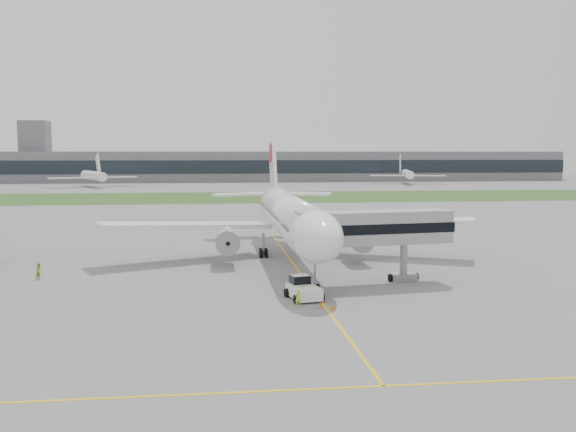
{
  "coord_description": "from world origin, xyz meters",
  "views": [
    {
      "loc": [
        -9.79,
        -75.16,
        13.53
      ],
      "look_at": [
        -0.59,
        2.0,
        5.82
      ],
      "focal_mm": 40.0,
      "sensor_mm": 36.0,
      "label": 1
    }
  ],
  "objects": [
    {
      "name": "jet_bridge",
      "position": [
        6.01,
        -11.57,
        5.75
      ],
      "size": [
        16.71,
        6.94,
        7.77
      ],
      "rotation": [
        0.0,
        0.0,
        0.14
      ],
      "color": "#A2A2A4",
      "rests_on": "ground"
    },
    {
      "name": "grass_strip",
      "position": [
        0.0,
        120.0,
        0.01
      ],
      "size": [
        600.0,
        50.0,
        0.02
      ],
      "primitive_type": "cube",
      "color": "#385A22",
      "rests_on": "ground"
    },
    {
      "name": "pushback_tug",
      "position": [
        -1.5,
        -17.21,
        0.96
      ],
      "size": [
        3.45,
        4.47,
        2.09
      ],
      "rotation": [
        0.0,
        0.0,
        0.21
      ],
      "color": "white",
      "rests_on": "ground"
    },
    {
      "name": "safety_cone_right",
      "position": [
        0.5,
        -21.76,
        0.27
      ],
      "size": [
        0.39,
        0.39,
        0.54
      ],
      "primitive_type": "cone",
      "color": "orange",
      "rests_on": "ground"
    },
    {
      "name": "ground_crew_near",
      "position": [
        -2.36,
        -20.25,
        0.75
      ],
      "size": [
        0.64,
        0.53,
        1.5
      ],
      "primitive_type": "imported",
      "rotation": [
        0.0,
        0.0,
        3.5
      ],
      "color": "#A1FD2A",
      "rests_on": "ground"
    },
    {
      "name": "control_tower",
      "position": [
        -90.0,
        232.0,
        0.0
      ],
      "size": [
        12.0,
        12.0,
        56.0
      ],
      "primitive_type": null,
      "color": "slate",
      "rests_on": "ground"
    },
    {
      "name": "ground",
      "position": [
        0.0,
        0.0,
        0.0
      ],
      "size": [
        600.0,
        600.0,
        0.0
      ],
      "primitive_type": "plane",
      "color": "gray",
      "rests_on": "ground"
    },
    {
      "name": "distant_aircraft_left",
      "position": [
        -55.9,
        183.98,
        0.0
      ],
      "size": [
        42.59,
        40.47,
        12.89
      ],
      "primitive_type": null,
      "rotation": [
        0.0,
        0.0,
        0.4
      ],
      "color": "white",
      "rests_on": "ground"
    },
    {
      "name": "airliner",
      "position": [
        0.0,
        4.87,
        5.66
      ],
      "size": [
        48.13,
        53.95,
        17.88
      ],
      "color": "white",
      "rests_on": "ground"
    },
    {
      "name": "distant_aircraft_right",
      "position": [
        74.43,
        194.32,
        0.0
      ],
      "size": [
        37.74,
        34.87,
        12.33
      ],
      "primitive_type": null,
      "rotation": [
        0.0,
        0.0,
        -0.22
      ],
      "color": "white",
      "rests_on": "ground"
    },
    {
      "name": "apron_markings",
      "position": [
        0.0,
        -5.0,
        0.0
      ],
      "size": [
        70.0,
        70.0,
        0.04
      ],
      "primitive_type": null,
      "color": "yellow",
      "rests_on": "ground"
    },
    {
      "name": "ground_crew_far",
      "position": [
        -28.24,
        -4.78,
        0.88
      ],
      "size": [
        0.95,
        1.05,
        1.75
      ],
      "primitive_type": "imported",
      "rotation": [
        0.0,
        0.0,
        1.16
      ],
      "color": "#92CF22",
      "rests_on": "ground"
    },
    {
      "name": "terminal_building",
      "position": [
        0.0,
        229.87,
        7.0
      ],
      "size": [
        320.0,
        22.3,
        14.0
      ],
      "color": "slate",
      "rests_on": "ground"
    },
    {
      "name": "safety_cone_left",
      "position": [
        -0.5,
        -21.11,
        0.27
      ],
      "size": [
        0.39,
        0.39,
        0.54
      ],
      "primitive_type": "cone",
      "color": "orange",
      "rests_on": "ground"
    }
  ]
}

